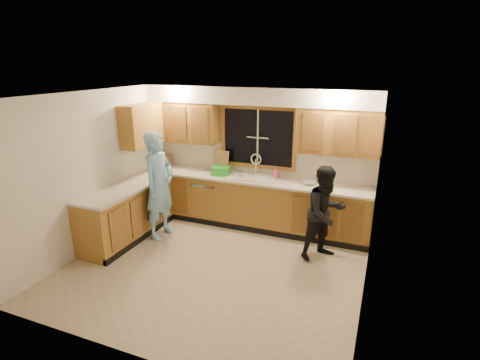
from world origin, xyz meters
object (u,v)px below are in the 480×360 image
at_px(man, 159,186).
at_px(bowl, 309,183).
at_px(dishwasher, 210,199).
at_px(stove, 104,226).
at_px(soap_bottle, 276,172).
at_px(woman, 325,213).
at_px(dish_crate, 221,170).
at_px(knife_block, 168,160).
at_px(sink, 252,181).

distance_m(man, bowl, 2.53).
distance_m(dishwasher, stove, 2.04).
xyz_separation_m(man, soap_bottle, (1.69, 1.18, 0.10)).
bearing_deg(bowl, man, -156.98).
bearing_deg(dishwasher, soap_bottle, 9.39).
height_order(stove, man, man).
bearing_deg(stove, dishwasher, 62.31).
distance_m(dishwasher, woman, 2.41).
xyz_separation_m(stove, dish_crate, (1.19, 1.82, 0.55)).
relative_size(woman, knife_block, 6.52).
bearing_deg(dish_crate, stove, -123.09).
bearing_deg(knife_block, soap_bottle, -18.32).
distance_m(knife_block, soap_bottle, 2.23).
relative_size(man, soap_bottle, 9.07).
bearing_deg(man, bowl, -64.63).
height_order(woman, dish_crate, woman).
height_order(stove, woman, woman).
bearing_deg(soap_bottle, man, -145.21).
relative_size(knife_block, soap_bottle, 1.11).
relative_size(man, dish_crate, 5.59).
height_order(sink, dishwasher, sink).
height_order(dishwasher, stove, stove).
relative_size(sink, bowl, 3.92).
distance_m(woman, knife_block, 3.39).
bearing_deg(soap_bottle, sink, -153.95).
relative_size(stove, knife_block, 4.00).
height_order(man, soap_bottle, man).
distance_m(dishwasher, knife_block, 1.18).
xyz_separation_m(sink, bowl, (1.03, 0.00, 0.08)).
height_order(stove, dish_crate, dish_crate).
bearing_deg(knife_block, man, -84.32).
height_order(sink, man, man).
relative_size(stove, man, 0.49).
bearing_deg(man, dishwasher, -22.75).
xyz_separation_m(dishwasher, man, (-0.46, -0.97, 0.51)).
distance_m(dishwasher, bowl, 1.95).
xyz_separation_m(dishwasher, knife_block, (-0.99, 0.16, 0.62)).
bearing_deg(stove, bowl, 32.90).
bearing_deg(knife_block, woman, -34.11).
distance_m(stove, dish_crate, 2.24).
bearing_deg(dish_crate, dishwasher, -176.98).
distance_m(man, soap_bottle, 2.07).
height_order(dishwasher, soap_bottle, soap_bottle).
distance_m(sink, soap_bottle, 0.46).
bearing_deg(man, dish_crate, -32.78).
bearing_deg(soap_bottle, knife_block, -178.72).
relative_size(dishwasher, soap_bottle, 4.06).
relative_size(knife_block, bowl, 1.02).
bearing_deg(soap_bottle, stove, -137.38).
bearing_deg(man, sink, -50.56).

